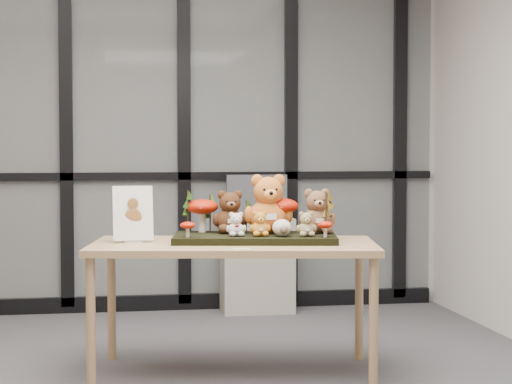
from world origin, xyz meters
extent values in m
plane|color=beige|center=(0.00, 2.50, 1.40)|extent=(5.00, 0.00, 5.00)
plane|color=beige|center=(0.00, -2.50, 1.40)|extent=(5.00, 0.00, 5.00)
cube|color=#2D383F|center=(0.00, 2.47, 1.40)|extent=(4.90, 0.02, 2.70)
cube|color=black|center=(0.00, 2.47, 0.06)|extent=(4.90, 0.06, 0.12)
cube|color=black|center=(0.00, 2.47, 1.05)|extent=(4.90, 0.06, 0.06)
cube|color=black|center=(-0.45, 2.47, 1.40)|extent=(0.10, 0.06, 2.70)
cube|color=black|center=(0.45, 2.47, 1.40)|extent=(0.10, 0.06, 2.70)
cube|color=black|center=(1.30, 2.47, 1.40)|extent=(0.10, 0.06, 2.70)
cube|color=black|center=(2.20, 2.47, 1.40)|extent=(0.10, 0.06, 2.70)
cube|color=tan|center=(0.54, 0.39, 0.73)|extent=(1.70, 1.05, 0.04)
cylinder|color=tan|center=(-0.25, 0.17, 0.35)|extent=(0.05, 0.05, 0.71)
cylinder|color=tan|center=(-0.13, 0.85, 0.35)|extent=(0.05, 0.05, 0.71)
cylinder|color=tan|center=(1.22, -0.08, 0.35)|extent=(0.05, 0.05, 0.71)
cylinder|color=tan|center=(1.34, 0.61, 0.35)|extent=(0.05, 0.05, 0.71)
cube|color=black|center=(0.67, 0.43, 0.77)|extent=(0.98, 0.60, 0.04)
cube|color=silver|center=(-0.01, 0.50, 0.75)|extent=(0.10, 0.07, 0.01)
cube|color=white|center=(-0.01, 0.50, 0.91)|extent=(0.23, 0.08, 0.31)
ellipsoid|color=brown|center=(-0.01, 0.49, 0.88)|extent=(0.10, 0.01, 0.11)
ellipsoid|color=brown|center=(-0.01, 0.49, 0.97)|extent=(0.06, 0.01, 0.06)
cube|color=white|center=(0.54, 0.06, 0.75)|extent=(0.09, 0.03, 0.00)
cube|color=gray|center=(0.99, 2.27, 0.36)|extent=(0.55, 0.32, 0.73)
cube|color=#505358|center=(0.99, 2.29, 0.90)|extent=(0.47, 0.05, 0.33)
cube|color=black|center=(0.99, 2.27, 0.90)|extent=(0.41, 0.00, 0.27)
camera|label=1|loc=(-0.18, -4.74, 1.30)|focal=65.00mm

